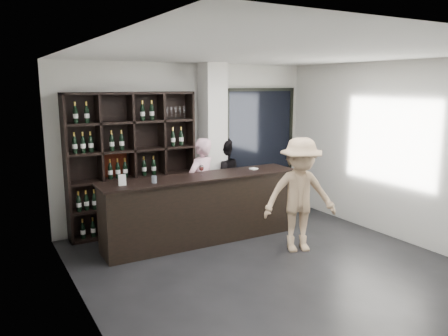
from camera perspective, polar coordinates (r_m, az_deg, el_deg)
floor at (r=6.22m, az=6.92°, el=-13.20°), size 5.00×5.50×0.01m
wine_shelf at (r=7.56m, az=-11.84°, el=0.57°), size 2.20×0.35×2.40m
structural_column at (r=8.02m, az=-1.47°, el=3.19°), size 0.40×0.40×2.90m
glass_panel at (r=8.84m, az=4.70°, el=3.55°), size 1.60×0.08×2.10m
tasting_counter at (r=7.09m, az=-2.86°, el=-5.31°), size 3.31×0.68×1.09m
taster_pink at (r=7.47m, az=-2.99°, el=-2.32°), size 0.70×0.58×1.64m
taster_black at (r=8.16m, az=-0.16°, el=-1.52°), size 0.77×0.61×1.54m
customer at (r=6.71m, az=9.89°, el=-3.51°), size 1.29×1.00×1.75m
wine_glass at (r=6.96m, az=-2.97°, el=-0.23°), size 0.10×0.10×0.19m
spit_cup at (r=6.53m, az=-9.11°, el=-1.48°), size 0.10×0.10×0.10m
napkin_stack at (r=7.50m, az=3.89°, el=-0.09°), size 0.13×0.13×0.02m
card_stand at (r=6.45m, az=-13.16°, el=-1.55°), size 0.11×0.06×0.16m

